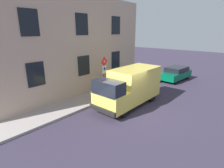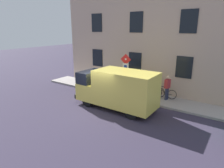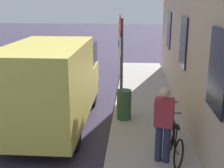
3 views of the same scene
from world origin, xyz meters
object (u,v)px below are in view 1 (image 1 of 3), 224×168
Objects in this scene: sign_post_stacked at (104,71)px; bicycle_purple at (106,85)px; parked_hatchback at (176,73)px; bicycle_black at (113,83)px; pedestrian at (117,77)px; delivery_van at (130,86)px; litter_bin at (106,91)px.

sign_post_stacked reaches higher than bicycle_purple.
parked_hatchback is (-1.77, -8.93, -1.44)m from sign_post_stacked.
parked_hatchback is 7.92m from bicycle_purple.
sign_post_stacked is 9.22m from parked_hatchback.
bicycle_black is 1.00× the size of bicycle_purple.
sign_post_stacked is 1.75× the size of pedestrian.
delivery_van is 3.11× the size of bicycle_black.
bicycle_purple is 1.90× the size of litter_bin.
litter_bin is (0.14, -0.30, -1.58)m from sign_post_stacked.
sign_post_stacked is 0.73× the size of parked_hatchback.
parked_hatchback is 8.84m from litter_bin.
pedestrian is (1.07, -2.75, -1.10)m from sign_post_stacked.
delivery_van is 3.55m from bicycle_purple.
pedestrian is (-0.29, -1.08, 0.56)m from bicycle_purple.
delivery_van reaches higher than bicycle_black.
sign_post_stacked is at bearing -74.03° from delivery_van.
parked_hatchback is (0.14, -8.38, -0.60)m from delivery_van.
pedestrian is at bearing -126.42° from delivery_van.
litter_bin is (2.05, 0.25, -0.74)m from delivery_van.
delivery_van reaches higher than parked_hatchback.
bicycle_black is 0.68m from pedestrian.
sign_post_stacked is 1.61m from litter_bin.
sign_post_stacked is 3.35× the size of litter_bin.
bicycle_purple is at bearing -50.79° from sign_post_stacked.
pedestrian reaches higher than litter_bin.
pedestrian is (-0.28, -0.26, 0.56)m from bicycle_black.
parked_hatchback is 2.41× the size of bicycle_black.
delivery_van is at bearing 5.69° from parked_hatchback.
sign_post_stacked is at bearing -6.49° from parked_hatchback.
bicycle_black and bicycle_purple have the same top height.
parked_hatchback is 7.16m from bicycle_black.
litter_bin is (1.91, 8.63, -0.14)m from parked_hatchback.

